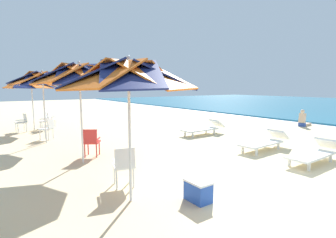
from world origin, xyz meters
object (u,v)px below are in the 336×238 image
at_px(plastic_chair_2, 48,127).
at_px(sun_lounger_2, 265,142).
at_px(sun_lounger_3, 203,128).
at_px(beach_umbrella_1, 80,75).
at_px(sun_lounger_1, 314,153).
at_px(beach_umbrella_0, 129,77).
at_px(plastic_chair_0, 124,164).
at_px(plastic_chair_4, 49,118).
at_px(beachgoer_seated, 303,121).
at_px(cooler_box, 198,191).
at_px(beach_umbrella_3, 31,84).
at_px(plastic_chair_1, 91,141).
at_px(plastic_chair_5, 22,121).
at_px(beach_umbrella_2, 43,79).
at_px(plastic_chair_3, 46,120).

height_order(plastic_chair_2, sun_lounger_2, plastic_chair_2).
bearing_deg(sun_lounger_2, sun_lounger_3, 176.31).
xyz_separation_m(beach_umbrella_1, sun_lounger_1, (3.76, 5.31, -2.15)).
relative_size(beach_umbrella_0, plastic_chair_0, 3.10).
bearing_deg(plastic_chair_4, plastic_chair_2, -10.87).
height_order(beach_umbrella_0, beachgoer_seated, beach_umbrella_0).
distance_m(plastic_chair_0, cooler_box, 1.68).
xyz_separation_m(beach_umbrella_0, plastic_chair_0, (-0.70, 0.20, -1.81)).
xyz_separation_m(beach_umbrella_3, cooler_box, (10.47, 1.33, -2.05)).
height_order(plastic_chair_1, sun_lounger_2, plastic_chair_1).
bearing_deg(beach_umbrella_0, sun_lounger_2, 99.13).
bearing_deg(plastic_chair_5, cooler_box, 10.03).
distance_m(beach_umbrella_1, beachgoer_seated, 11.98).
height_order(plastic_chair_0, beach_umbrella_2, beach_umbrella_2).
bearing_deg(plastic_chair_4, beach_umbrella_0, -2.54).
bearing_deg(plastic_chair_2, sun_lounger_3, 64.41).
bearing_deg(plastic_chair_0, plastic_chair_5, -173.54).
relative_size(sun_lounger_2, cooler_box, 4.33).
bearing_deg(sun_lounger_2, plastic_chair_5, -144.20).
bearing_deg(plastic_chair_0, beach_umbrella_1, -175.05).
bearing_deg(plastic_chair_3, plastic_chair_0, -0.06).
distance_m(plastic_chair_3, sun_lounger_1, 11.52).
xyz_separation_m(beach_umbrella_0, sun_lounger_1, (0.82, 5.32, -2.03)).
relative_size(plastic_chair_4, cooler_box, 1.73).
xyz_separation_m(plastic_chair_0, plastic_chair_5, (-8.94, -1.01, 0.00)).
relative_size(plastic_chair_2, plastic_chair_3, 1.00).
bearing_deg(sun_lounger_3, plastic_chair_1, -82.47).
xyz_separation_m(beach_umbrella_0, plastic_chair_2, (-6.94, -0.18, -1.81)).
bearing_deg(beachgoer_seated, plastic_chair_4, -123.32).
xyz_separation_m(beach_umbrella_3, plastic_chair_3, (0.23, 0.52, -1.76)).
bearing_deg(plastic_chair_3, beach_umbrella_3, -113.80).
height_order(beach_umbrella_1, beachgoer_seated, beach_umbrella_1).
distance_m(plastic_chair_2, sun_lounger_1, 9.51).
xyz_separation_m(plastic_chair_4, beachgoer_seated, (7.45, 11.34, -0.20)).
bearing_deg(sun_lounger_2, plastic_chair_4, -151.60).
relative_size(plastic_chair_0, plastic_chair_2, 1.00).
xyz_separation_m(sun_lounger_2, beachgoer_seated, (-1.88, 6.29, 0.01)).
relative_size(plastic_chair_0, sun_lounger_3, 0.40).
bearing_deg(plastic_chair_4, beach_umbrella_1, -3.52).
bearing_deg(beach_umbrella_1, beach_umbrella_0, -0.11).
distance_m(plastic_chair_2, cooler_box, 7.78).
relative_size(plastic_chair_3, beachgoer_seated, 0.94).
bearing_deg(plastic_chair_2, cooler_box, 8.88).
xyz_separation_m(plastic_chair_2, beach_umbrella_3, (-2.79, -0.13, 1.76)).
xyz_separation_m(beach_umbrella_1, plastic_chair_5, (-6.69, -0.82, -1.94)).
bearing_deg(plastic_chair_5, plastic_chair_0, 6.46).
distance_m(plastic_chair_1, sun_lounger_2, 5.69).
height_order(cooler_box, beachgoer_seated, beachgoer_seated).
bearing_deg(plastic_chair_5, beach_umbrella_3, 100.94).
bearing_deg(plastic_chair_1, sun_lounger_3, 97.53).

